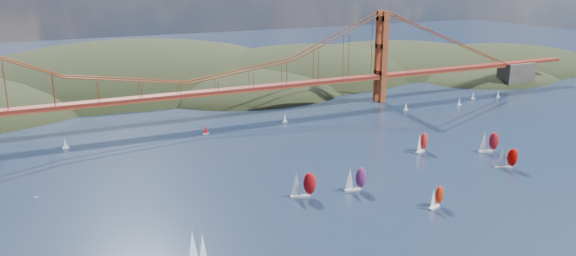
# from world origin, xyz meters

# --- Properties ---
(headlands) EXTENTS (725.00, 225.00, 96.00)m
(headlands) POSITION_xyz_m (44.95, 278.29, -12.46)
(headlands) COLOR black
(headlands) RESTS_ON ground
(bridge) EXTENTS (552.00, 12.00, 55.00)m
(bridge) POSITION_xyz_m (-1.75, 180.00, 32.23)
(bridge) COLOR maroon
(bridge) RESTS_ON ground
(sloop_navy) EXTENTS (8.45, 7.04, 12.34)m
(sloop_navy) POSITION_xyz_m (-40.29, 34.06, 5.45)
(sloop_navy) COLOR black
(sloop_navy) RESTS_ON ground
(racer_0) EXTENTS (9.51, 6.23, 10.64)m
(racer_0) POSITION_xyz_m (8.13, 65.10, 5.03)
(racer_0) COLOR silver
(racer_0) RESTS_ON ground
(racer_1) EXTENTS (7.62, 4.71, 8.53)m
(racer_1) POSITION_xyz_m (45.18, 37.50, 4.03)
(racer_1) COLOR white
(racer_1) RESTS_ON ground
(racer_2) EXTENTS (8.66, 6.53, 9.77)m
(racer_2) POSITION_xyz_m (97.12, 56.21, 4.62)
(racer_2) COLOR white
(racer_2) RESTS_ON ground
(racer_3) EXTENTS (8.77, 5.97, 9.82)m
(racer_3) POSITION_xyz_m (79.33, 88.26, 4.64)
(racer_3) COLOR silver
(racer_3) RESTS_ON ground
(racer_4) EXTENTS (9.33, 5.79, 10.44)m
(racer_4) POSITION_xyz_m (106.18, 75.38, 4.93)
(racer_4) COLOR white
(racer_4) RESTS_ON ground
(racer_rwb) EXTENTS (8.82, 4.24, 9.94)m
(racer_rwb) POSITION_xyz_m (28.40, 62.46, 4.70)
(racer_rwb) COLOR silver
(racer_rwb) RESTS_ON ground
(distant_boat_3) EXTENTS (3.00, 2.00, 4.70)m
(distant_boat_3) POSITION_xyz_m (-63.43, 162.64, 2.41)
(distant_boat_3) COLOR silver
(distant_boat_3) RESTS_ON ground
(distant_boat_4) EXTENTS (3.00, 2.00, 4.70)m
(distant_boat_4) POSITION_xyz_m (120.54, 153.97, 2.41)
(distant_boat_4) COLOR silver
(distant_boat_4) RESTS_ON ground
(distant_boat_5) EXTENTS (3.00, 2.00, 4.70)m
(distant_boat_5) POSITION_xyz_m (157.07, 150.34, 2.41)
(distant_boat_5) COLOR silver
(distant_boat_5) RESTS_ON ground
(distant_boat_6) EXTENTS (3.00, 2.00, 4.70)m
(distant_boat_6) POSITION_xyz_m (176.12, 159.03, 2.41)
(distant_boat_6) COLOR silver
(distant_boat_6) RESTS_ON ground
(distant_boat_7) EXTENTS (3.00, 2.00, 4.70)m
(distant_boat_7) POSITION_xyz_m (194.39, 156.35, 2.41)
(distant_boat_7) COLOR silver
(distant_boat_7) RESTS_ON ground
(distant_boat_8) EXTENTS (3.00, 2.00, 4.70)m
(distant_boat_8) POSITION_xyz_m (46.14, 160.29, 2.41)
(distant_boat_8) COLOR silver
(distant_boat_8) RESTS_ON ground
(distant_boat_9) EXTENTS (3.00, 2.00, 4.70)m
(distant_boat_9) POSITION_xyz_m (1.24, 157.00, 2.41)
(distant_boat_9) COLOR silver
(distant_boat_9) RESTS_ON ground
(gull) EXTENTS (0.90, 0.25, 0.17)m
(gull) POSITION_xyz_m (-77.60, 25.39, 30.82)
(gull) COLOR white
(gull) RESTS_ON ground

